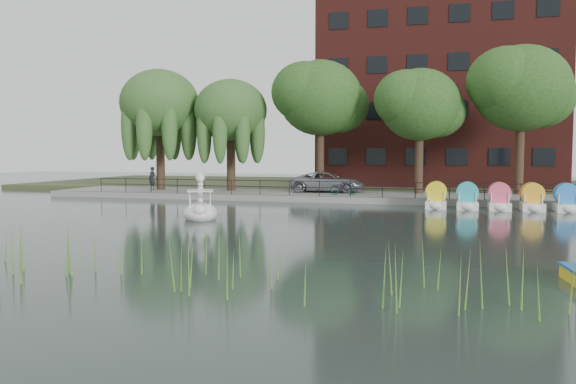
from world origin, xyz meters
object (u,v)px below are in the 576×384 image
at_px(minivan, 327,180).
at_px(pedestrian, 152,177).
at_px(swan_boat, 200,209).
at_px(bicycle, 343,187).

distance_m(minivan, pedestrian, 13.23).
height_order(pedestrian, swan_boat, pedestrian).
bearing_deg(minivan, bicycle, -148.89).
bearing_deg(bicycle, pedestrian, 78.07).
xyz_separation_m(bicycle, pedestrian, (-14.69, 1.03, 0.49)).
xyz_separation_m(minivan, pedestrian, (-13.19, -1.04, 0.16)).
height_order(minivan, bicycle, minivan).
bearing_deg(pedestrian, swan_boat, -33.21).
height_order(minivan, swan_boat, swan_boat).
relative_size(minivan, pedestrian, 3.01).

